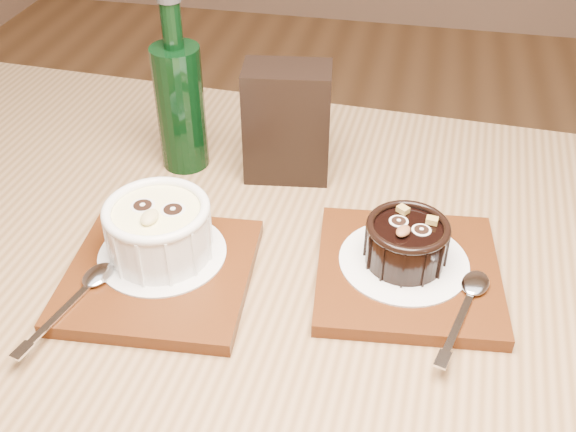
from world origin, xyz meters
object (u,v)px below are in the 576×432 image
ramekin_dark (407,241)px  condiment_stand (287,123)px  ramekin_white (159,228)px  green_bottle (180,103)px  table (287,359)px  tray_left (160,274)px  tray_right (408,272)px

ramekin_dark → condiment_stand: (-0.15, 0.15, 0.03)m
ramekin_white → green_bottle: green_bottle is taller
table → tray_left: (-0.13, -0.00, 0.10)m
tray_left → ramekin_white: bearing=100.8°
tray_right → green_bottle: green_bottle is taller
table → green_bottle: green_bottle is taller
tray_left → condiment_stand: condiment_stand is taller
table → tray_right: tray_right is taller
tray_right → ramekin_dark: 0.04m
ramekin_white → condiment_stand: (0.09, 0.19, 0.02)m
table → ramekin_white: size_ratio=11.74×
ramekin_white → ramekin_dark: 0.24m
tray_left → ramekin_white: 0.05m
tray_right → ramekin_dark: bearing=128.3°
ramekin_white → condiment_stand: condiment_stand is taller
tray_left → green_bottle: (-0.04, 0.21, 0.08)m
tray_right → green_bottle: 0.34m
ramekin_dark → green_bottle: 0.32m
green_bottle → ramekin_white: bearing=-78.1°
tray_left → green_bottle: bearing=101.8°
table → ramekin_dark: size_ratio=15.11×
ramekin_white → ramekin_dark: ramekin_white is taller
ramekin_white → tray_right: size_ratio=0.59×
tray_left → ramekin_white: size_ratio=1.71×
tray_right → green_bottle: bearing=151.2°
tray_right → ramekin_dark: (-0.01, 0.01, 0.03)m
table → condiment_stand: condiment_stand is taller
table → tray_left: bearing=-179.1°
ramekin_white → condiment_stand: bearing=65.9°
tray_right → condiment_stand: condiment_stand is taller
tray_right → green_bottle: size_ratio=0.83×
tray_right → ramekin_dark: ramekin_dark is taller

